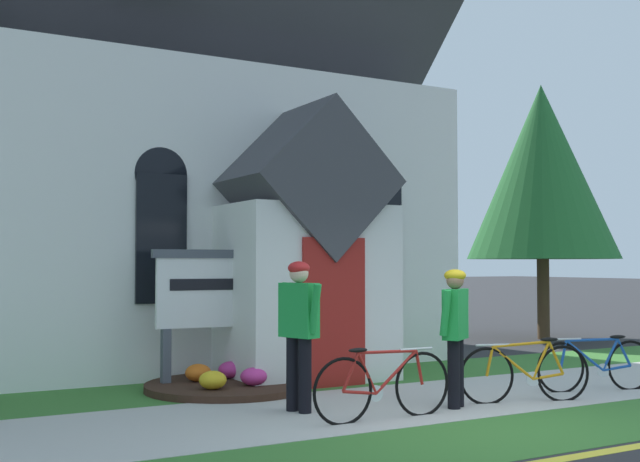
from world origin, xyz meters
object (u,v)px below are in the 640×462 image
(bicycle_silver, at_px, (526,373))
(bicycle_blue, at_px, (596,365))
(bicycle_green, at_px, (383,385))
(church_sign, at_px, (218,295))
(cyclist_in_white_jersey, at_px, (299,323))
(cyclist_in_red_jersey, at_px, (455,327))
(roadside_conifer, at_px, (542,172))

(bicycle_silver, xyz_separation_m, bicycle_blue, (1.46, 0.17, -0.01))
(bicycle_silver, distance_m, bicycle_green, 2.17)
(bicycle_green, bearing_deg, church_sign, 102.54)
(cyclist_in_white_jersey, relative_size, cyclist_in_red_jersey, 1.06)
(bicycle_silver, height_order, cyclist_in_white_jersey, cyclist_in_white_jersey)
(church_sign, height_order, bicycle_silver, church_sign)
(bicycle_silver, bearing_deg, bicycle_blue, 6.74)
(bicycle_silver, relative_size, bicycle_green, 0.93)
(bicycle_green, relative_size, cyclist_in_white_jersey, 1.02)
(bicycle_silver, xyz_separation_m, cyclist_in_red_jersey, (-1.01, 0.12, 0.60))
(bicycle_green, bearing_deg, bicycle_blue, 3.38)
(bicycle_silver, distance_m, roadside_conifer, 9.32)
(church_sign, relative_size, cyclist_in_red_jersey, 1.16)
(church_sign, xyz_separation_m, cyclist_in_white_jersey, (0.08, -2.29, -0.24))
(bicycle_blue, relative_size, roadside_conifer, 0.29)
(roadside_conifer, bearing_deg, cyclist_in_white_jersey, -150.44)
(cyclist_in_white_jersey, bearing_deg, bicycle_blue, -8.40)
(cyclist_in_white_jersey, distance_m, roadside_conifer, 10.80)
(church_sign, height_order, roadside_conifer, roadside_conifer)
(church_sign, xyz_separation_m, bicycle_silver, (2.87, -3.09, -0.92))
(cyclist_in_white_jersey, bearing_deg, cyclist_in_red_jersey, -20.92)
(bicycle_silver, distance_m, cyclist_in_red_jersey, 1.18)
(cyclist_in_white_jersey, bearing_deg, bicycle_silver, -16.00)
(bicycle_green, height_order, roadside_conifer, roadside_conifer)
(cyclist_in_red_jersey, bearing_deg, bicycle_blue, 1.18)
(bicycle_green, height_order, cyclist_in_red_jersey, cyclist_in_red_jersey)
(church_sign, bearing_deg, bicycle_silver, -47.16)
(bicycle_green, height_order, cyclist_in_white_jersey, cyclist_in_white_jersey)
(bicycle_silver, bearing_deg, church_sign, 132.84)
(cyclist_in_white_jersey, distance_m, cyclist_in_red_jersey, 1.90)
(bicycle_blue, bearing_deg, roadside_conifer, 50.08)
(church_sign, xyz_separation_m, bicycle_green, (0.70, -3.13, -0.91))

